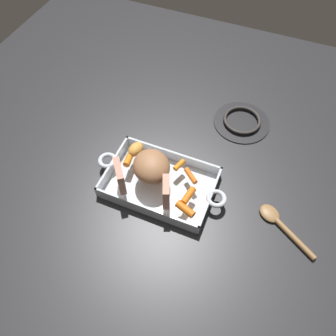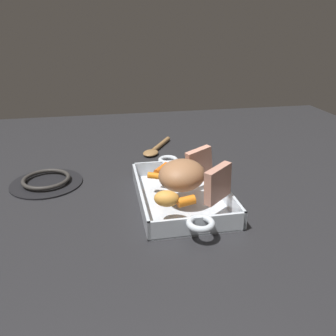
{
  "view_description": "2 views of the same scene",
  "coord_description": "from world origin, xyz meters",
  "px_view_note": "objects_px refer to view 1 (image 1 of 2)",
  "views": [
    {
      "loc": [
        0.23,
        -0.48,
        0.9
      ],
      "look_at": [
        0.02,
        0.02,
        0.08
      ],
      "focal_mm": 34.57,
      "sensor_mm": 36.0,
      "label": 1
    },
    {
      "loc": [
        -0.79,
        0.19,
        0.44
      ],
      "look_at": [
        0.03,
        0.03,
        0.08
      ],
      "focal_mm": 37.18,
      "sensor_mm": 36.0,
      "label": 2
    }
  ],
  "objects_px": {
    "roast_slice_outer": "(166,192)",
    "roast_slice_thick": "(120,176)",
    "baby_carrot_northeast": "(191,176)",
    "potato_golden_small": "(136,149)",
    "baby_carrot_short": "(179,165)",
    "serving_spoon": "(280,224)",
    "baby_carrot_southeast": "(185,209)",
    "stove_burner_rear": "(242,121)",
    "pork_roast": "(151,166)",
    "roasting_dish": "(160,183)",
    "baby_carrot_center_left": "(188,196)",
    "baby_carrot_northwest": "(128,160)"
  },
  "relations": [
    {
      "from": "baby_carrot_center_left",
      "to": "baby_carrot_southeast",
      "type": "distance_m",
      "value": 0.05
    },
    {
      "from": "roasting_dish",
      "to": "pork_roast",
      "type": "height_order",
      "value": "pork_roast"
    },
    {
      "from": "baby_carrot_southeast",
      "to": "baby_carrot_short",
      "type": "xyz_separation_m",
      "value": [
        -0.07,
        0.14,
        -0.0
      ]
    },
    {
      "from": "roast_slice_thick",
      "to": "baby_carrot_southeast",
      "type": "height_order",
      "value": "roast_slice_thick"
    },
    {
      "from": "baby_carrot_center_left",
      "to": "baby_carrot_southeast",
      "type": "height_order",
      "value": "same"
    },
    {
      "from": "roast_slice_outer",
      "to": "roast_slice_thick",
      "type": "bearing_deg",
      "value": -178.23
    },
    {
      "from": "pork_roast",
      "to": "roast_slice_outer",
      "type": "bearing_deg",
      "value": -40.81
    },
    {
      "from": "potato_golden_small",
      "to": "stove_burner_rear",
      "type": "relative_size",
      "value": 0.28
    },
    {
      "from": "roast_slice_outer",
      "to": "baby_carrot_short",
      "type": "distance_m",
      "value": 0.12
    },
    {
      "from": "baby_carrot_short",
      "to": "baby_carrot_northwest",
      "type": "xyz_separation_m",
      "value": [
        -0.16,
        -0.05,
        0.0
      ]
    },
    {
      "from": "baby_carrot_northwest",
      "to": "baby_carrot_short",
      "type": "bearing_deg",
      "value": 16.53
    },
    {
      "from": "roasting_dish",
      "to": "baby_carrot_center_left",
      "type": "relative_size",
      "value": 7.21
    },
    {
      "from": "roasting_dish",
      "to": "baby_carrot_short",
      "type": "relative_size",
      "value": 10.34
    },
    {
      "from": "pork_roast",
      "to": "roast_slice_thick",
      "type": "relative_size",
      "value": 1.5
    },
    {
      "from": "baby_carrot_northwest",
      "to": "stove_burner_rear",
      "type": "relative_size",
      "value": 0.2
    },
    {
      "from": "baby_carrot_northeast",
      "to": "baby_carrot_southeast",
      "type": "distance_m",
      "value": 0.12
    },
    {
      "from": "baby_carrot_southeast",
      "to": "baby_carrot_center_left",
      "type": "bearing_deg",
      "value": 99.74
    },
    {
      "from": "baby_carrot_northeast",
      "to": "baby_carrot_northwest",
      "type": "distance_m",
      "value": 0.2
    },
    {
      "from": "baby_carrot_center_left",
      "to": "baby_carrot_northwest",
      "type": "relative_size",
      "value": 1.47
    },
    {
      "from": "roast_slice_outer",
      "to": "baby_carrot_northeast",
      "type": "relative_size",
      "value": 1.28
    },
    {
      "from": "baby_carrot_northwest",
      "to": "stove_burner_rear",
      "type": "xyz_separation_m",
      "value": [
        0.29,
        0.35,
        -0.05
      ]
    },
    {
      "from": "pork_roast",
      "to": "baby_carrot_northwest",
      "type": "height_order",
      "value": "pork_roast"
    },
    {
      "from": "pork_roast",
      "to": "baby_carrot_center_left",
      "type": "bearing_deg",
      "value": -16.1
    },
    {
      "from": "roast_slice_thick",
      "to": "serving_spoon",
      "type": "height_order",
      "value": "roast_slice_thick"
    },
    {
      "from": "baby_carrot_northeast",
      "to": "roasting_dish",
      "type": "bearing_deg",
      "value": -156.89
    },
    {
      "from": "baby_carrot_northeast",
      "to": "potato_golden_small",
      "type": "height_order",
      "value": "potato_golden_small"
    },
    {
      "from": "baby_carrot_center_left",
      "to": "potato_golden_small",
      "type": "xyz_separation_m",
      "value": [
        -0.21,
        0.09,
        0.01
      ]
    },
    {
      "from": "baby_carrot_southeast",
      "to": "stove_burner_rear",
      "type": "relative_size",
      "value": 0.29
    },
    {
      "from": "pork_roast",
      "to": "stove_burner_rear",
      "type": "height_order",
      "value": "pork_roast"
    },
    {
      "from": "baby_carrot_short",
      "to": "baby_carrot_northwest",
      "type": "bearing_deg",
      "value": -163.47
    },
    {
      "from": "pork_roast",
      "to": "baby_carrot_northeast",
      "type": "height_order",
      "value": "pork_roast"
    },
    {
      "from": "roasting_dish",
      "to": "stove_burner_rear",
      "type": "xyz_separation_m",
      "value": [
        0.17,
        0.36,
        -0.01
      ]
    },
    {
      "from": "potato_golden_small",
      "to": "baby_carrot_center_left",
      "type": "bearing_deg",
      "value": -23.31
    },
    {
      "from": "baby_carrot_northeast",
      "to": "baby_carrot_northwest",
      "type": "relative_size",
      "value": 1.42
    },
    {
      "from": "pork_roast",
      "to": "baby_carrot_northeast",
      "type": "bearing_deg",
      "value": 15.08
    },
    {
      "from": "potato_golden_small",
      "to": "baby_carrot_short",
      "type": "bearing_deg",
      "value": 0.83
    },
    {
      "from": "roast_slice_outer",
      "to": "baby_carrot_center_left",
      "type": "height_order",
      "value": "roast_slice_outer"
    },
    {
      "from": "roast_slice_thick",
      "to": "serving_spoon",
      "type": "distance_m",
      "value": 0.5
    },
    {
      "from": "roasting_dish",
      "to": "serving_spoon",
      "type": "relative_size",
      "value": 2.24
    },
    {
      "from": "baby_carrot_center_left",
      "to": "serving_spoon",
      "type": "bearing_deg",
      "value": 8.68
    },
    {
      "from": "serving_spoon",
      "to": "baby_carrot_short",
      "type": "bearing_deg",
      "value": 23.18
    },
    {
      "from": "pork_roast",
      "to": "serving_spoon",
      "type": "xyz_separation_m",
      "value": [
        0.41,
        0.0,
        -0.08
      ]
    },
    {
      "from": "roast_slice_outer",
      "to": "stove_burner_rear",
      "type": "relative_size",
      "value": 0.36
    },
    {
      "from": "baby_carrot_northwest",
      "to": "stove_burner_rear",
      "type": "height_order",
      "value": "baby_carrot_northwest"
    },
    {
      "from": "roast_slice_thick",
      "to": "baby_carrot_center_left",
      "type": "relative_size",
      "value": 1.38
    },
    {
      "from": "roast_slice_outer",
      "to": "serving_spoon",
      "type": "relative_size",
      "value": 0.39
    },
    {
      "from": "potato_golden_small",
      "to": "serving_spoon",
      "type": "height_order",
      "value": "potato_golden_small"
    },
    {
      "from": "baby_carrot_southeast",
      "to": "baby_carrot_northwest",
      "type": "height_order",
      "value": "same"
    },
    {
      "from": "roasting_dish",
      "to": "baby_carrot_northeast",
      "type": "height_order",
      "value": "baby_carrot_northeast"
    },
    {
      "from": "roast_slice_thick",
      "to": "baby_carrot_short",
      "type": "bearing_deg",
      "value": 41.47
    }
  ]
}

